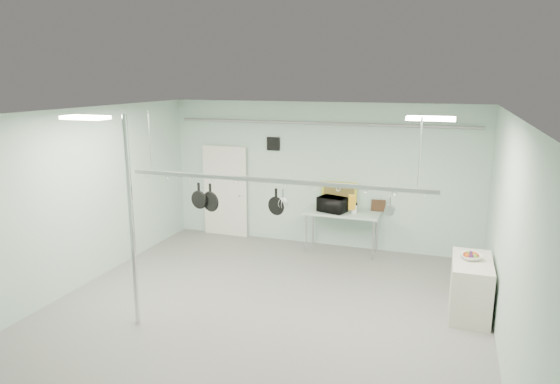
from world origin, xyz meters
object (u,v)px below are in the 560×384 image
at_px(skillet_right, 276,201).
at_px(chrome_pole, 132,224).
at_px(pot_rack, 273,179).
at_px(fruit_bowl, 471,257).
at_px(prep_table, 342,215).
at_px(skillet_left, 199,195).
at_px(side_cabinet, 470,287).
at_px(skillet_mid, 210,198).
at_px(coffee_canister, 354,209).
at_px(microwave, 333,204).

bearing_deg(skillet_right, chrome_pole, -140.21).
bearing_deg(pot_rack, fruit_bowl, 21.55).
xyz_separation_m(prep_table, skillet_left, (-1.65, -3.30, 1.05)).
bearing_deg(side_cabinet, skillet_mid, -164.62).
bearing_deg(coffee_canister, pot_rack, -101.23).
xyz_separation_m(side_cabinet, skillet_mid, (-4.00, -1.10, 1.41)).
bearing_deg(chrome_pole, skillet_left, 54.18).
distance_m(prep_table, coffee_canister, 0.30).
bearing_deg(prep_table, chrome_pole, -118.71).
bearing_deg(fruit_bowl, skillet_left, -164.55).
distance_m(fruit_bowl, skillet_mid, 4.23).
xyz_separation_m(prep_table, microwave, (-0.20, -0.06, 0.23)).
relative_size(pot_rack, fruit_bowl, 14.35).
relative_size(chrome_pole, pot_rack, 0.67).
bearing_deg(skillet_right, coffee_canister, 94.69).
relative_size(fruit_bowl, skillet_left, 0.82).
height_order(microwave, skillet_mid, skillet_mid).
bearing_deg(coffee_canister, microwave, -174.35).
relative_size(side_cabinet, skillet_left, 2.95).
relative_size(prep_table, pot_rack, 0.33).
height_order(side_cabinet, fruit_bowl, fruit_bowl).
xyz_separation_m(microwave, fruit_bowl, (2.72, -2.08, -0.12)).
xyz_separation_m(fruit_bowl, skillet_mid, (-3.97, -1.15, 0.91)).
height_order(skillet_left, skillet_right, same).
height_order(prep_table, fruit_bowl, fruit_bowl).
height_order(prep_table, skillet_left, skillet_left).
distance_m(prep_table, microwave, 0.32).
distance_m(prep_table, skillet_mid, 3.75).
bearing_deg(side_cabinet, skillet_left, -165.33).
bearing_deg(fruit_bowl, prep_table, 139.53).
bearing_deg(skillet_left, skillet_right, 9.53).
relative_size(prep_table, skillet_mid, 3.49).
bearing_deg(chrome_pole, side_cabinet, 22.41).
xyz_separation_m(coffee_canister, skillet_right, (-0.60, -3.28, 0.89)).
relative_size(microwave, skillet_mid, 1.27).
height_order(side_cabinet, pot_rack, pot_rack).
bearing_deg(skillet_mid, skillet_left, -163.89).
bearing_deg(pot_rack, microwave, 86.52).
height_order(prep_table, microwave, microwave).
xyz_separation_m(chrome_pole, fruit_bowl, (4.82, 2.05, -0.66)).
height_order(chrome_pole, side_cabinet, chrome_pole).
bearing_deg(chrome_pole, fruit_bowl, 23.07).
bearing_deg(skillet_mid, coffee_canister, 78.73).
relative_size(pot_rack, skillet_mid, 10.47).
height_order(fruit_bowl, skillet_mid, skillet_mid).
height_order(chrome_pole, skillet_mid, chrome_pole).
distance_m(fruit_bowl, skillet_left, 4.43).
xyz_separation_m(chrome_pole, skillet_right, (1.95, 0.90, 0.29)).
relative_size(chrome_pole, skillet_left, 7.87).
bearing_deg(fruit_bowl, skillet_right, -158.09).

